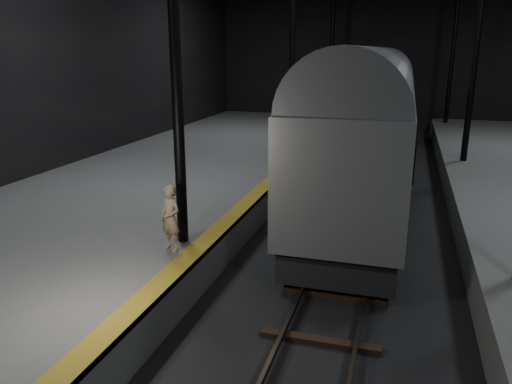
% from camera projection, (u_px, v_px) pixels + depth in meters
% --- Properties ---
extents(ground, '(44.00, 44.00, 0.00)m').
position_uv_depth(ground, '(352.00, 238.00, 15.36)').
color(ground, black).
rests_on(ground, ground).
extents(platform_left, '(9.00, 43.80, 1.00)m').
position_uv_depth(platform_left, '(135.00, 202.00, 17.29)').
color(platform_left, '#565653').
rests_on(platform_left, ground).
extents(tactile_strip, '(0.50, 43.80, 0.01)m').
position_uv_depth(tactile_strip, '(252.00, 198.00, 15.98)').
color(tactile_strip, '#8B6319').
rests_on(tactile_strip, platform_left).
extents(track, '(2.40, 43.00, 0.24)m').
position_uv_depth(track, '(352.00, 236.00, 15.34)').
color(track, '#3F3328').
rests_on(track, ground).
extents(train, '(3.11, 20.78, 5.55)m').
position_uv_depth(train, '(373.00, 114.00, 20.02)').
color(train, '#A9ACB1').
rests_on(train, ground).
extents(woman, '(0.68, 0.58, 1.59)m').
position_uv_depth(woman, '(170.00, 218.00, 11.64)').
color(woman, tan).
rests_on(woman, platform_left).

